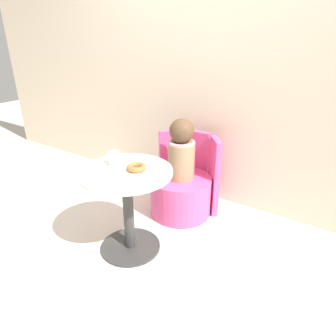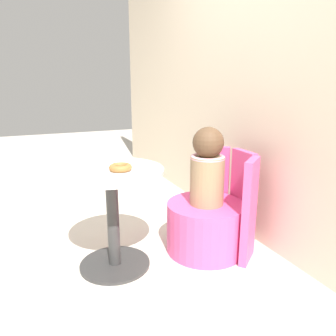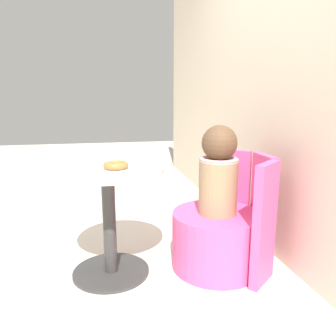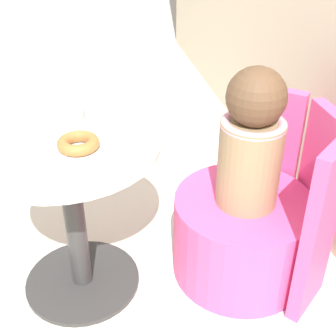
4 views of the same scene
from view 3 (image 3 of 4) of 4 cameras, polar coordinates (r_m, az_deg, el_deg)
ground_plane at (r=2.10m, az=-10.61°, el=-17.44°), size 12.00×12.00×0.00m
back_wall at (r=2.17m, az=20.64°, el=15.84°), size 6.00×0.06×2.40m
round_table at (r=1.92m, az=-10.31°, el=-5.94°), size 0.64×0.64×0.65m
tub_chair at (r=2.08m, az=8.40°, el=-12.29°), size 0.54×0.54×0.35m
booth_backrest at (r=2.10m, az=14.37°, el=-7.23°), size 0.64×0.24×0.70m
child_figure at (r=1.94m, az=8.79°, el=-0.58°), size 0.23×0.23×0.53m
donut at (r=1.81m, az=-9.09°, el=0.49°), size 0.14×0.14×0.04m
cup at (r=1.98m, az=-9.92°, el=2.32°), size 0.09×0.09×0.10m
paper_napkin at (r=1.81m, az=-13.49°, el=-0.17°), size 0.12×0.12×0.01m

